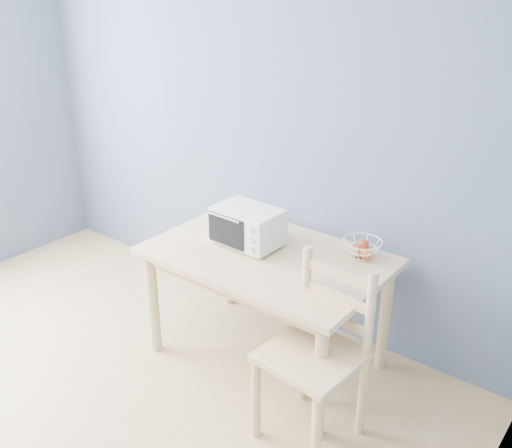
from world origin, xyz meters
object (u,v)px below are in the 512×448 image
Objects in this scene: toaster_oven at (246,225)px; fruit_basket at (362,248)px; dining_chair at (317,356)px; dining_table at (267,269)px.

toaster_oven is 1.52× the size of fruit_basket.
dining_table is at bearing 154.09° from dining_chair.
dining_chair is (0.58, -0.35, -0.16)m from dining_table.
dining_chair is (0.11, -0.65, -0.32)m from fruit_basket.
toaster_oven is at bearing 158.73° from dining_chair.
fruit_basket is at bearing 32.90° from dining_table.
dining_table is 0.69m from dining_chair.
toaster_oven is 0.93m from dining_chair.
toaster_oven reaches higher than dining_chair.
toaster_oven is 0.42× the size of dining_chair.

